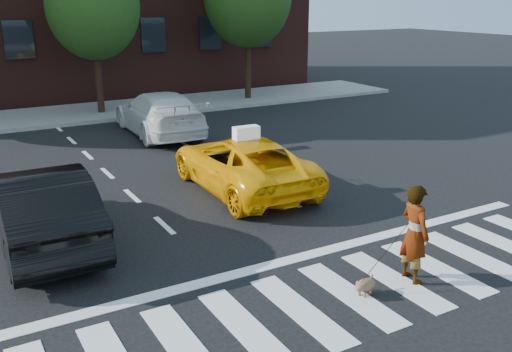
# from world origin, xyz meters

# --- Properties ---
(ground) EXTENTS (120.00, 120.00, 0.00)m
(ground) POSITION_xyz_m (0.00, 0.00, 0.00)
(ground) COLOR black
(ground) RESTS_ON ground
(crosswalk) EXTENTS (13.00, 2.40, 0.01)m
(crosswalk) POSITION_xyz_m (0.00, 0.00, 0.01)
(crosswalk) COLOR silver
(crosswalk) RESTS_ON ground
(stop_line) EXTENTS (12.00, 0.30, 0.01)m
(stop_line) POSITION_xyz_m (0.00, 1.60, 0.01)
(stop_line) COLOR silver
(stop_line) RESTS_ON ground
(sidewalk_far) EXTENTS (30.00, 4.00, 0.15)m
(sidewalk_far) POSITION_xyz_m (0.00, 17.50, 0.07)
(sidewalk_far) COLOR slate
(sidewalk_far) RESTS_ON ground
(taxi) EXTENTS (2.39, 4.99, 1.37)m
(taxi) POSITION_xyz_m (1.07, 5.73, 0.69)
(taxi) COLOR #FBAA05
(taxi) RESTS_ON ground
(black_sedan) EXTENTS (1.76, 4.83, 1.58)m
(black_sedan) POSITION_xyz_m (-4.02, 4.75, 0.79)
(black_sedan) COLOR black
(black_sedan) RESTS_ON ground
(white_suv) EXTENTS (2.42, 5.42, 1.54)m
(white_suv) POSITION_xyz_m (1.40, 12.56, 0.77)
(white_suv) COLOR silver
(white_suv) RESTS_ON ground
(woman) EXTENTS (0.48, 0.68, 1.75)m
(woman) POSITION_xyz_m (1.26, -0.11, 0.88)
(woman) COLOR #999999
(woman) RESTS_ON ground
(dog) EXTENTS (0.53, 0.35, 0.31)m
(dog) POSITION_xyz_m (0.19, -0.12, 0.18)
(dog) COLOR #836042
(dog) RESTS_ON ground
(taxi_sign) EXTENTS (0.66, 0.30, 0.32)m
(taxi_sign) POSITION_xyz_m (1.07, 5.53, 1.53)
(taxi_sign) COLOR white
(taxi_sign) RESTS_ON taxi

